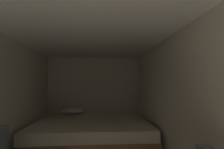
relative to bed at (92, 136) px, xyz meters
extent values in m
cube|color=beige|center=(0.01, 1.01, 0.73)|extent=(2.52, 0.05, 2.12)
cube|color=beige|center=(1.24, -1.40, 0.73)|extent=(0.05, 4.76, 2.12)
cube|color=white|center=(0.01, -1.40, 1.82)|extent=(2.52, 4.76, 0.05)
cube|color=olive|center=(0.01, -0.01, -0.10)|extent=(2.30, 1.88, 0.46)
cube|color=beige|center=(0.01, -0.01, 0.23)|extent=(2.26, 1.84, 0.19)
ellipsoid|color=white|center=(-0.51, 0.72, 0.41)|extent=(0.55, 0.33, 0.17)
camera|label=1|loc=(0.15, -3.67, 1.07)|focal=27.66mm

